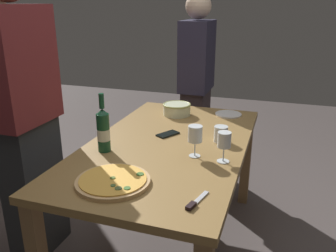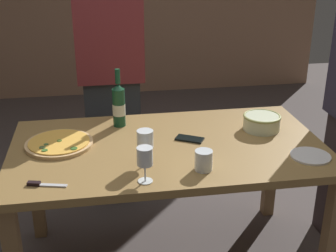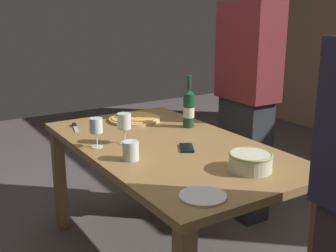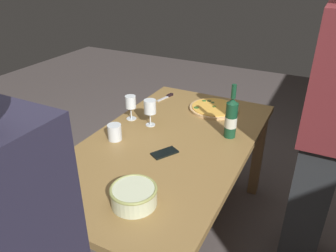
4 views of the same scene
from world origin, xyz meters
name	(u,v)px [view 1 (image 1 of 4)]	position (x,y,z in m)	size (l,w,h in m)	color
ground_plane	(168,248)	(0.00, 0.00, 0.00)	(8.00, 8.00, 0.00)	#544A48
dining_table	(168,157)	(0.00, 0.00, 0.66)	(1.60, 0.90, 0.75)	olive
pizza	(113,181)	(-0.55, 0.08, 0.76)	(0.34, 0.34, 0.03)	#DCAF74
serving_bowl	(177,109)	(0.54, 0.11, 0.80)	(0.21, 0.21, 0.09)	beige
wine_bottle	(103,130)	(-0.23, 0.30, 0.87)	(0.07, 0.07, 0.33)	#16472C
wine_glass_near_pizza	(195,135)	(-0.14, -0.20, 0.87)	(0.08, 0.08, 0.17)	white
wine_glass_by_bottle	(224,141)	(-0.16, -0.36, 0.86)	(0.07, 0.07, 0.16)	white
cup_amber	(221,134)	(0.12, -0.29, 0.80)	(0.08, 0.08, 0.10)	white
side_plate	(228,114)	(0.66, -0.25, 0.76)	(0.19, 0.19, 0.01)	white
cell_phone	(168,134)	(0.12, 0.04, 0.76)	(0.07, 0.14, 0.01)	black
pizza_knife	(195,203)	(-0.60, -0.32, 0.76)	(0.17, 0.06, 0.02)	silver
person_host	(25,117)	(-0.25, 0.80, 0.90)	(0.43, 0.24, 1.77)	#2B2E30
person_guest_left	(196,87)	(1.16, 0.12, 0.82)	(0.40, 0.24, 1.62)	#342A2D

